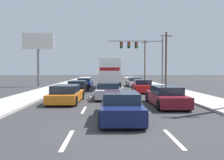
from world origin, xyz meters
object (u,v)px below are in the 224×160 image
at_px(car_maroon, 166,96).
at_px(traffic_signal_mast, 138,49).
at_px(car_blue, 84,83).
at_px(car_silver, 109,91).
at_px(car_white, 134,82).
at_px(utility_pole_far, 145,59).
at_px(utility_pole_mid, 166,58).
at_px(car_red, 142,86).
at_px(car_navy, 121,106).
at_px(roadside_billboard, 38,48).
at_px(car_orange, 66,94).
at_px(car_black, 78,87).
at_px(box_truck, 110,72).

bearing_deg(car_maroon, traffic_signal_mast, 85.90).
distance_m(car_blue, car_silver, 12.35).
distance_m(car_silver, car_white, 13.14).
bearing_deg(utility_pole_far, car_maroon, -98.72).
distance_m(car_maroon, utility_pole_mid, 19.63).
distance_m(car_white, car_maroon, 16.20).
relative_size(car_blue, car_red, 1.07).
height_order(car_red, car_maroon, car_red).
bearing_deg(utility_pole_far, car_silver, -105.52).
xyz_separation_m(car_white, car_red, (-0.33, -8.14, 0.03)).
bearing_deg(utility_pole_mid, car_navy, -111.19).
bearing_deg(roadside_billboard, car_orange, -66.15).
bearing_deg(utility_pole_far, car_orange, -109.01).
bearing_deg(car_navy, car_black, 106.63).
xyz_separation_m(car_blue, car_navy, (3.58, -18.93, 0.03)).
height_order(car_black, utility_pole_mid, utility_pole_mid).
bearing_deg(traffic_signal_mast, utility_pole_mid, -22.42).
relative_size(car_black, car_white, 0.96).
distance_m(car_white, car_red, 8.15).
bearing_deg(car_black, box_truck, 50.24).
height_order(car_blue, traffic_signal_mast, traffic_signal_mast).
relative_size(car_maroon, utility_pole_mid, 0.57).
distance_m(car_silver, roadside_billboard, 17.09).
bearing_deg(car_navy, utility_pole_far, 77.71).
bearing_deg(car_white, car_black, -132.61).
bearing_deg(roadside_billboard, car_silver, -53.60).
distance_m(car_blue, utility_pole_mid, 12.94).
relative_size(car_silver, utility_pole_mid, 0.55).
xyz_separation_m(car_maroon, utility_pole_mid, (5.41, 18.52, 3.58)).
bearing_deg(car_blue, traffic_signal_mast, 29.58).
xyz_separation_m(car_black, utility_pole_far, (12.26, 27.79, 4.32)).
height_order(car_silver, car_maroon, car_silver).
bearing_deg(car_orange, car_blue, 90.78).
bearing_deg(car_black, traffic_signal_mast, 54.84).
xyz_separation_m(car_silver, car_maroon, (3.53, -3.62, -0.00)).
bearing_deg(utility_pole_mid, car_orange, -124.82).
bearing_deg(roadside_billboard, car_red, -33.55).
height_order(box_truck, car_navy, box_truck).
height_order(car_navy, car_white, car_navy).
xyz_separation_m(car_black, utility_pole_mid, (12.08, 9.88, 3.61)).
height_order(car_black, utility_pole_far, utility_pole_far).
distance_m(car_black, car_maroon, 10.92).
bearing_deg(car_black, utility_pole_mid, 39.28).
bearing_deg(car_orange, car_maroon, -12.67).
bearing_deg(car_orange, box_truck, 74.07).
xyz_separation_m(car_silver, roadside_billboard, (-9.73, 13.20, 4.80)).
distance_m(car_orange, car_silver, 3.65).
bearing_deg(utility_pole_far, roadside_billboard, -133.84).
xyz_separation_m(car_blue, roadside_billboard, (-6.60, 1.25, 4.83)).
height_order(box_truck, roadside_billboard, roadside_billboard).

